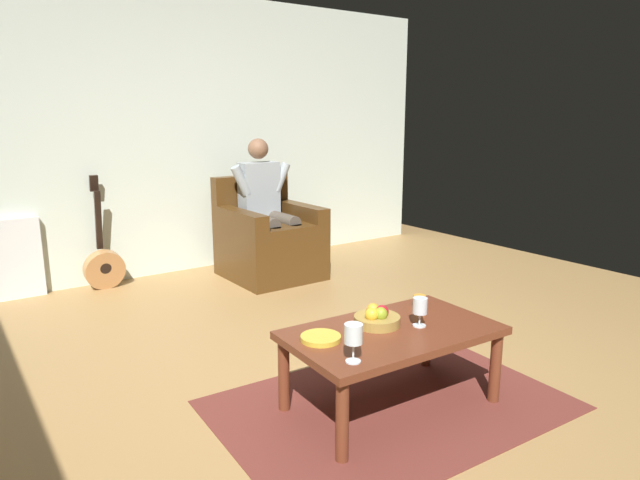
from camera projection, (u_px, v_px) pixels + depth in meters
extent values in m
plane|color=#A27A47|center=(362.00, 396.00, 3.08)|extent=(7.23, 7.23, 0.00)
cube|color=silver|center=(157.00, 136.00, 5.22)|extent=(6.24, 0.06, 2.62)
cube|color=brown|center=(390.00, 404.00, 2.98)|extent=(1.85, 1.31, 0.01)
cube|color=#4D3013|center=(271.00, 254.00, 5.31)|extent=(0.79, 0.85, 0.43)
cube|color=#4D3013|center=(273.00, 228.00, 5.20)|extent=(0.51, 0.73, 0.10)
cube|color=#4D3013|center=(299.00, 216.00, 5.42)|extent=(0.15, 0.84, 0.24)
cube|color=#4D3013|center=(239.00, 223.00, 5.05)|extent=(0.15, 0.84, 0.24)
cube|color=#4D3013|center=(251.00, 201.00, 5.49)|extent=(0.79, 0.13, 0.50)
cube|color=#9CA6AB|center=(259.00, 191.00, 5.33)|extent=(0.37, 0.18, 0.54)
sphere|color=brown|center=(258.00, 149.00, 5.25)|extent=(0.19, 0.19, 0.19)
cylinder|color=brown|center=(282.00, 220.00, 5.27)|extent=(0.13, 0.46, 0.13)
cylinder|color=brown|center=(296.00, 253.00, 5.15)|extent=(0.12, 0.12, 0.53)
cylinder|color=#9CA6AB|center=(281.00, 177.00, 5.39)|extent=(0.20, 0.09, 0.29)
cylinder|color=brown|center=(262.00, 222.00, 5.15)|extent=(0.13, 0.46, 0.13)
cylinder|color=brown|center=(275.00, 257.00, 5.03)|extent=(0.12, 0.12, 0.53)
cylinder|color=#9CA6AB|center=(241.00, 180.00, 5.15)|extent=(0.20, 0.09, 0.29)
cube|color=brown|center=(392.00, 333.00, 2.89)|extent=(1.12, 0.68, 0.04)
cylinder|color=brown|center=(495.00, 368.00, 2.98)|extent=(0.06, 0.06, 0.39)
cylinder|color=brown|center=(342.00, 421.00, 2.46)|extent=(0.06, 0.06, 0.39)
cylinder|color=brown|center=(426.00, 335.00, 3.42)|extent=(0.06, 0.06, 0.39)
cylinder|color=brown|center=(284.00, 375.00, 2.90)|extent=(0.06, 0.06, 0.39)
cylinder|color=#B57C48|center=(104.00, 269.00, 4.95)|extent=(0.35, 0.15, 0.36)
cylinder|color=black|center=(106.00, 269.00, 4.91)|extent=(0.10, 0.02, 0.10)
cube|color=black|center=(98.00, 220.00, 4.91)|extent=(0.05, 0.10, 0.53)
cube|color=black|center=(94.00, 183.00, 4.87)|extent=(0.07, 0.05, 0.14)
cylinder|color=silver|center=(353.00, 361.00, 2.51)|extent=(0.07, 0.07, 0.01)
cylinder|color=silver|center=(353.00, 352.00, 2.50)|extent=(0.01, 0.01, 0.08)
cylinder|color=silver|center=(353.00, 334.00, 2.48)|extent=(0.08, 0.08, 0.09)
cylinder|color=#590C19|center=(353.00, 339.00, 2.48)|extent=(0.07, 0.07, 0.04)
cylinder|color=silver|center=(419.00, 325.00, 2.93)|extent=(0.07, 0.07, 0.01)
cylinder|color=silver|center=(419.00, 319.00, 2.93)|extent=(0.01, 0.01, 0.06)
cylinder|color=silver|center=(420.00, 306.00, 2.91)|extent=(0.08, 0.08, 0.08)
cylinder|color=#590C19|center=(420.00, 310.00, 2.91)|extent=(0.07, 0.07, 0.03)
cylinder|color=olive|center=(377.00, 321.00, 2.94)|extent=(0.24, 0.24, 0.05)
sphere|color=gold|center=(372.00, 314.00, 2.90)|extent=(0.07, 0.07, 0.07)
sphere|color=olive|center=(381.00, 314.00, 2.91)|extent=(0.07, 0.07, 0.07)
sphere|color=#B11A24|center=(382.00, 312.00, 2.94)|extent=(0.07, 0.07, 0.07)
sphere|color=orange|center=(373.00, 310.00, 2.97)|extent=(0.07, 0.07, 0.07)
cylinder|color=gold|center=(321.00, 338.00, 2.75)|extent=(0.20, 0.20, 0.02)
cylinder|color=gold|center=(420.00, 301.00, 3.21)|extent=(0.07, 0.07, 0.07)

